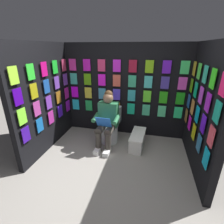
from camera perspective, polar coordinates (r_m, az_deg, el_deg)
name	(u,v)px	position (r m, az deg, el deg)	size (l,w,h in m)	color
ground_plane	(103,188)	(2.80, -3.15, -24.42)	(30.00, 30.00, 0.00)	gray
display_wall_back	(125,91)	(3.91, 4.32, 7.17)	(2.88, 0.14, 2.10)	black
display_wall_left	(204,110)	(3.06, 28.72, 0.51)	(0.14, 1.83, 2.10)	black
display_wall_right	(45,98)	(3.57, -21.95, 4.29)	(0.14, 1.83, 2.10)	black
toilet	(110,127)	(3.76, -0.64, -5.12)	(0.41, 0.56, 0.77)	white
person_reading	(107,120)	(3.45, -1.73, -2.65)	(0.54, 0.70, 1.19)	#286B42
comic_longbox_near	(138,140)	(3.64, 8.68, -9.37)	(0.32, 0.70, 0.32)	white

